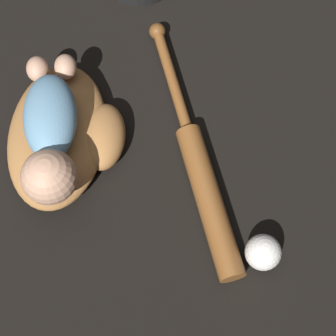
# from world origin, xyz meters

# --- Properties ---
(ground_plane) EXTENTS (6.00, 6.00, 0.00)m
(ground_plane) POSITION_xyz_m (0.00, 0.00, 0.00)
(ground_plane) COLOR black
(baseball_glove) EXTENTS (0.37, 0.29, 0.08)m
(baseball_glove) POSITION_xyz_m (-0.05, -0.04, 0.04)
(baseball_glove) COLOR #A8703D
(baseball_glove) RESTS_ON ground
(baby_figure) EXTENTS (0.35, 0.12, 0.11)m
(baby_figure) POSITION_xyz_m (-0.01, -0.06, 0.12)
(baby_figure) COLOR #6693B2
(baby_figure) RESTS_ON baseball_glove
(baseball_bat) EXTENTS (0.61, 0.12, 0.05)m
(baseball_bat) POSITION_xyz_m (0.07, 0.23, 0.03)
(baseball_bat) COLOR brown
(baseball_bat) RESTS_ON ground
(baseball) EXTENTS (0.07, 0.07, 0.07)m
(baseball) POSITION_xyz_m (0.25, 0.32, 0.04)
(baseball) COLOR white
(baseball) RESTS_ON ground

